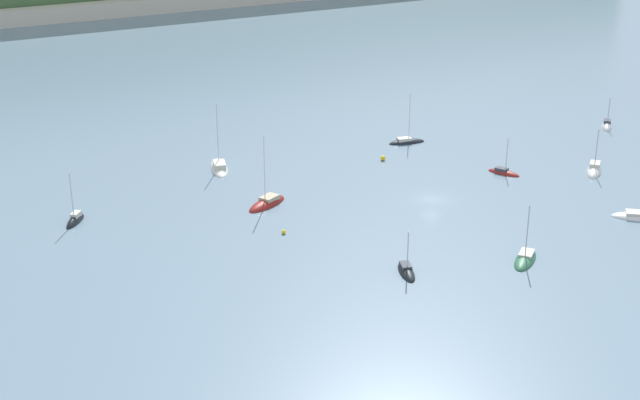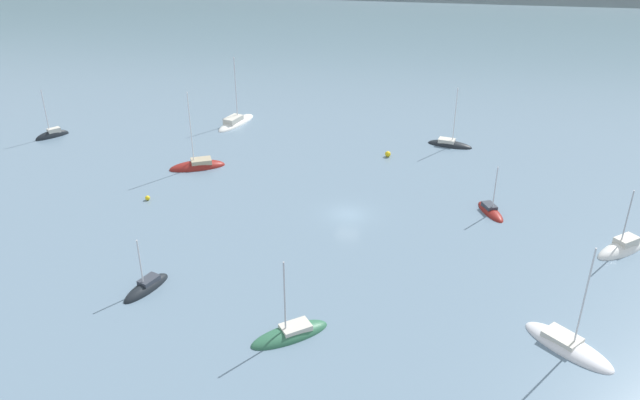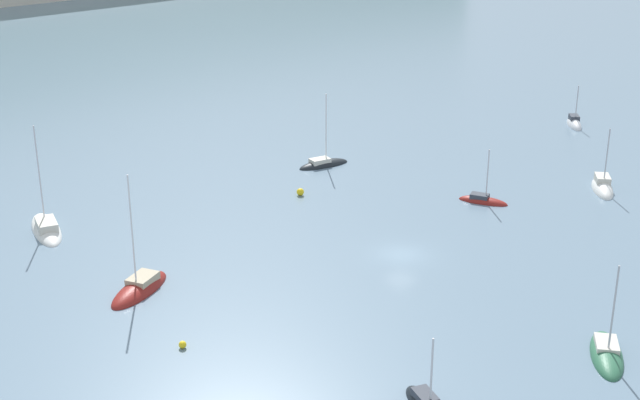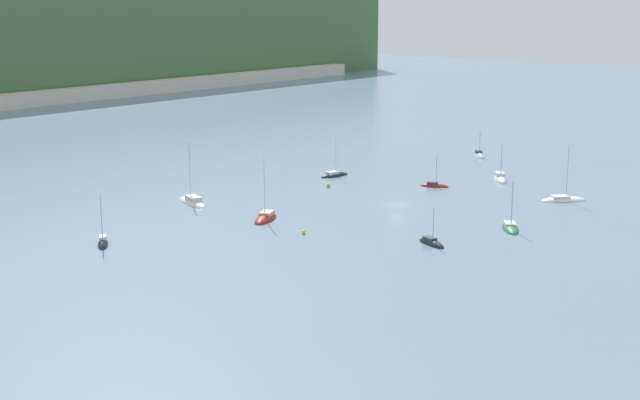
% 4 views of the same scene
% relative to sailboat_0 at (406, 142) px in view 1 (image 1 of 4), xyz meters
% --- Properties ---
extents(ground_plane, '(600.00, 600.00, 0.00)m').
position_rel_sailboat_0_xyz_m(ground_plane, '(-11.41, -22.33, -0.10)').
color(ground_plane, slate).
extents(shore_town_strip, '(366.47, 6.00, 4.29)m').
position_rel_sailboat_0_xyz_m(shore_town_strip, '(-11.41, 137.16, 2.05)').
color(shore_town_strip, beige).
rests_on(shore_town_strip, ground_plane).
extents(sailboat_0, '(6.42, 3.28, 8.94)m').
position_rel_sailboat_0_xyz_m(sailboat_0, '(0.00, 0.00, 0.00)').
color(sailboat_0, black).
rests_on(sailboat_0, ground_plane).
extents(sailboat_1, '(7.45, 5.25, 10.87)m').
position_rel_sailboat_0_xyz_m(sailboat_1, '(-32.01, -12.83, -0.00)').
color(sailboat_1, maroon).
rests_on(sailboat_1, ground_plane).
extents(sailboat_2, '(3.40, 5.44, 5.96)m').
position_rel_sailboat_0_xyz_m(sailboat_2, '(-27.56, -39.23, -0.02)').
color(sailboat_2, black).
rests_on(sailboat_2, ground_plane).
extents(sailboat_3, '(4.97, 8.88, 10.75)m').
position_rel_sailboat_0_xyz_m(sailboat_3, '(-31.73, 3.71, 0.04)').
color(sailboat_3, white).
rests_on(sailboat_3, ground_plane).
extents(sailboat_4, '(3.44, 5.24, 6.16)m').
position_rel_sailboat_0_xyz_m(sailboat_4, '(4.04, -19.26, -0.01)').
color(sailboat_4, maroon).
rests_on(sailboat_4, ground_plane).
extents(sailboat_5, '(6.29, 5.66, 7.67)m').
position_rel_sailboat_0_xyz_m(sailboat_5, '(16.20, -25.46, 0.01)').
color(sailboat_5, white).
rests_on(sailboat_5, ground_plane).
extents(sailboat_6, '(4.01, 4.56, 7.88)m').
position_rel_sailboat_0_xyz_m(sailboat_6, '(-56.20, -5.81, 0.02)').
color(sailboat_6, black).
rests_on(sailboat_6, ground_plane).
extents(sailboat_7, '(4.87, 4.76, 6.32)m').
position_rel_sailboat_0_xyz_m(sailboat_7, '(34.94, -10.22, -0.00)').
color(sailboat_7, silver).
rests_on(sailboat_7, ground_plane).
extents(sailboat_9, '(6.67, 5.76, 7.83)m').
position_rel_sailboat_0_xyz_m(sailboat_9, '(-13.53, -43.49, -0.03)').
color(sailboat_9, '#2D6647').
rests_on(sailboat_9, ground_plane).
extents(mooring_buoy_0, '(0.76, 0.76, 0.76)m').
position_rel_sailboat_0_xyz_m(mooring_buoy_0, '(-8.20, -5.35, 0.28)').
color(mooring_buoy_0, yellow).
rests_on(mooring_buoy_0, ground_plane).
extents(mooring_buoy_1, '(0.55, 0.55, 0.55)m').
position_rel_sailboat_0_xyz_m(mooring_buoy_1, '(-34.58, -22.58, 0.18)').
color(mooring_buoy_1, yellow).
rests_on(mooring_buoy_1, ground_plane).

